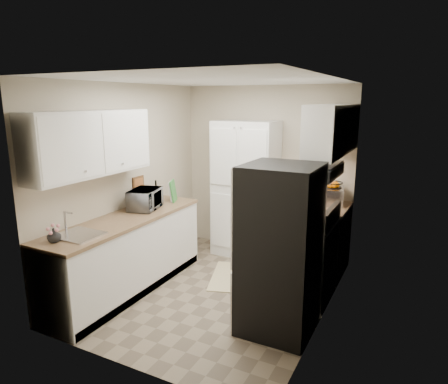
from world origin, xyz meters
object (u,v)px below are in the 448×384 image
object	(u,v)px
electric_range	(304,258)
wine_bottle	(156,192)
pantry_cabinet	(245,189)
refrigerator	(280,250)
toaster_oven	(332,196)
microwave	(145,199)

from	to	relation	value
electric_range	wine_bottle	world-z (taller)	wine_bottle
pantry_cabinet	wine_bottle	bearing A→B (deg)	-135.55
refrigerator	wine_bottle	xyz separation A→B (m)	(-2.08, 0.80, 0.20)
toaster_oven	microwave	bearing A→B (deg)	-157.51
refrigerator	toaster_oven	world-z (taller)	refrigerator
pantry_cabinet	microwave	distance (m)	1.55
microwave	toaster_oven	world-z (taller)	microwave
pantry_cabinet	refrigerator	size ratio (longest dim) A/B	1.18
pantry_cabinet	microwave	world-z (taller)	pantry_cabinet
pantry_cabinet	microwave	bearing A→B (deg)	-121.86
pantry_cabinet	electric_range	world-z (taller)	pantry_cabinet
electric_range	toaster_oven	world-z (taller)	toaster_oven
refrigerator	wine_bottle	bearing A→B (deg)	158.89
pantry_cabinet	refrigerator	xyz separation A→B (m)	(1.14, -1.73, -0.15)
toaster_oven	refrigerator	bearing A→B (deg)	-104.21
electric_range	microwave	size ratio (longest dim) A/B	2.41
electric_range	refrigerator	bearing A→B (deg)	-92.48
refrigerator	microwave	xyz separation A→B (m)	(-1.96, 0.41, 0.20)
microwave	toaster_oven	bearing A→B (deg)	-72.60
electric_range	microwave	bearing A→B (deg)	-168.82
microwave	refrigerator	bearing A→B (deg)	-117.23
electric_range	toaster_oven	size ratio (longest dim) A/B	2.90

